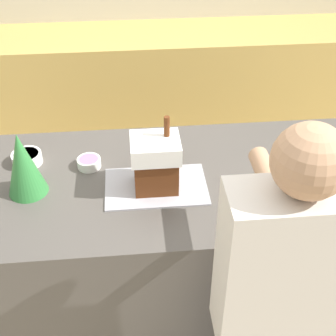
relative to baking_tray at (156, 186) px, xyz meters
The scene contains 13 objects.
ground_plane 0.93m from the baking_tray, 24.85° to the left, with size 12.00×12.00×0.00m, color #C6B28E.
back_cabinet_block 1.84m from the baking_tray, 86.35° to the left, with size 6.00×0.60×0.91m.
kitchen_island 0.48m from the baking_tray, 24.85° to the left, with size 1.84×0.86×0.91m.
baking_tray is the anchor object (origin of this frame).
gingerbread_house 0.13m from the baking_tray, 28.67° to the left, with size 0.20×0.17×0.32m.
decorative_tree 0.56m from the baking_tray, behind, with size 0.17×0.17×0.29m.
candy_bowl_far_left 0.87m from the baking_tray, 14.79° to the left, with size 0.12×0.12×0.04m.
candy_bowl_behind_tray 0.62m from the baking_tray, 158.13° to the left, with size 0.14×0.14×0.05m.
candy_bowl_far_right 0.67m from the baking_tray, 13.23° to the left, with size 0.10×0.10×0.05m.
candy_bowl_near_tray_left 0.34m from the baking_tray, 148.88° to the left, with size 0.11×0.11×0.04m.
cookbook 0.34m from the baking_tray, 89.01° to the left, with size 0.17×0.18×0.02m.
mug 0.48m from the baking_tray, 12.01° to the right, with size 0.10×0.10×0.10m.
person 0.73m from the baking_tray, 59.89° to the right, with size 0.42×0.52×1.59m.
Camera 1 is at (-0.21, -1.61, 2.20)m, focal length 50.00 mm.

